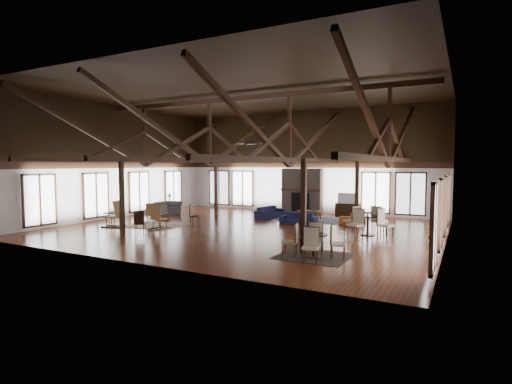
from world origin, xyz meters
The scene contains 31 objects.
floor centered at (0.00, 0.00, 0.00)m, with size 16.00×16.00×0.00m, color #5A2413.
ceiling centered at (0.00, 0.00, 6.00)m, with size 16.00×14.00×0.02m, color black.
wall_back centered at (0.00, 7.00, 3.00)m, with size 16.00×0.02×6.00m, color silver.
wall_front centered at (0.00, -7.00, 3.00)m, with size 16.00×0.02×6.00m, color silver.
wall_left centered at (-8.00, 0.00, 3.00)m, with size 0.02×14.00×6.00m, color silver.
wall_right centered at (8.00, 0.00, 3.00)m, with size 0.02×14.00×6.00m, color silver.
roof_truss centered at (0.00, 0.00, 4.03)m, with size 15.60×14.07×3.14m.
post_grid centered at (0.00, 0.00, 1.52)m, with size 8.16×7.16×3.05m.
fireplace centered at (0.00, 6.67, 1.29)m, with size 2.50×0.69×2.60m.
ceiling_fan centered at (0.50, -1.00, 3.73)m, with size 1.60×1.60×0.75m.
sofa_navy_front centered at (1.50, 2.35, 0.26)m, with size 1.75×0.69×0.51m, color black.
sofa_navy_left centered at (-0.72, 3.86, 0.29)m, with size 0.77×1.98×0.58m, color #141334.
sofa_orange centered at (3.71, 4.00, 0.28)m, with size 0.75×1.93×0.56m, color #984C1D.
coffee_table centered at (1.44, 4.08, 0.41)m, with size 1.23×0.64×0.47m.
vase centered at (1.57, 4.10, 0.56)m, with size 0.19×0.19×0.20m, color #B2B2B2.
armchair centered at (-6.24, 1.97, 0.38)m, with size 1.02×1.17×0.76m, color #2B2A2D.
side_table_lamp centered at (-6.94, 2.95, 0.45)m, with size 0.47×0.47×1.19m.
rocking_chair_a centered at (-4.96, -0.78, 0.46)m, with size 0.76×0.85×0.98m.
rocking_chair_b centered at (-3.39, -2.03, 0.54)m, with size 0.52×0.90×1.15m.
rocking_chair_c centered at (-5.48, -2.52, 0.57)m, with size 1.04×0.75×1.21m.
side_chair_a centered at (-2.62, -0.50, 0.58)m, with size 0.55×0.55×1.00m.
side_chair_b centered at (-3.11, -3.44, 0.57)m, with size 0.57×0.57×0.98m.
cafe_table_near centered at (4.50, -3.92, 0.51)m, with size 2.00×2.00×1.02m.
cafe_table_far centered at (5.12, 0.76, 0.56)m, with size 2.16×2.16×1.11m.
cup_near centered at (4.40, -3.91, 0.79)m, with size 0.13×0.13×0.11m, color #B2B2B2.
cup_far centered at (5.10, 0.78, 0.85)m, with size 0.12×0.12×0.10m, color #B2B2B2.
tv_console centered at (2.71, 6.75, 0.33)m, with size 1.31×0.49×0.66m, color black.
television centered at (2.69, 6.75, 0.95)m, with size 1.03×0.13×0.59m, color #B2B2B2.
rug_tan centered at (-4.23, -1.38, 0.01)m, with size 2.67×2.10×0.01m, color tan.
rug_navy centered at (1.49, 4.12, 0.01)m, with size 3.43×2.57×0.01m, color #181943.
rug_dark centered at (4.46, -3.75, 0.01)m, with size 2.15×1.95×0.01m, color black.
Camera 1 is at (8.58, -15.43, 2.86)m, focal length 28.00 mm.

